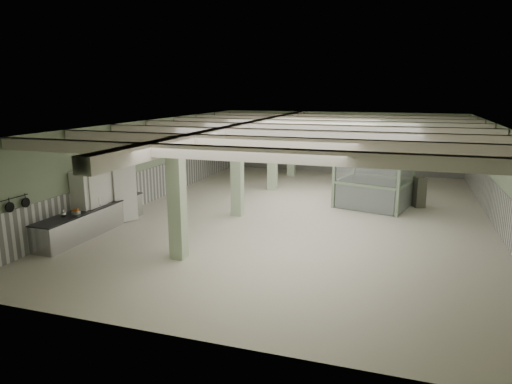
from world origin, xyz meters
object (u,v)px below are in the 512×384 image
(filing_cabinet, at_px, (419,192))
(walkin_cooler, at_px, (101,197))
(guard_booth, at_px, (375,169))
(prep_counter, at_px, (93,219))

(filing_cabinet, bearing_deg, walkin_cooler, -173.40)
(walkin_cooler, bearing_deg, filing_cabinet, 31.16)
(walkin_cooler, xyz_separation_m, guard_booth, (9.15, 6.06, 0.53))
(prep_counter, height_order, filing_cabinet, filing_cabinet)
(filing_cabinet, bearing_deg, guard_booth, 173.14)
(prep_counter, height_order, walkin_cooler, walkin_cooler)
(guard_booth, bearing_deg, prep_counter, -128.50)
(guard_booth, height_order, filing_cabinet, guard_booth)
(guard_booth, distance_m, filing_cabinet, 2.17)
(prep_counter, distance_m, guard_booth, 11.34)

